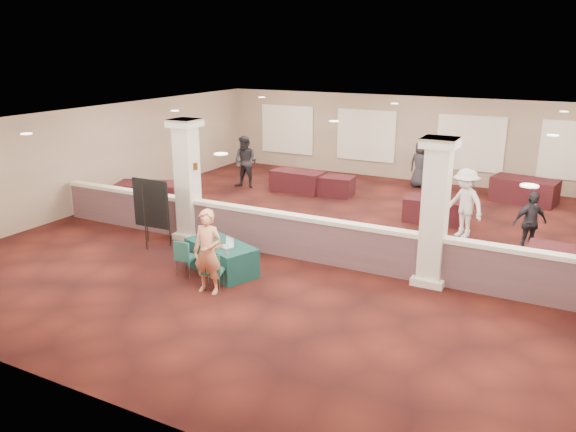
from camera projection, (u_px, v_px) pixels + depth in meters
The scene contains 33 objects.
ground at pixel (331, 241), 14.94m from camera, with size 16.00×16.00×0.00m, color #471811.
wall_back at pixel (416, 139), 21.25m from camera, with size 16.00×0.04×3.20m, color gray.
wall_front at pixel (101, 304), 7.69m from camera, with size 16.00×0.04×3.20m, color gray.
wall_left at pixel (104, 156), 18.02m from camera, with size 0.04×16.00×3.20m, color gray.
ceiling at pixel (334, 120), 14.00m from camera, with size 16.00×16.00×0.02m, color white.
partition_wall at pixel (307, 237), 13.50m from camera, with size 15.60×0.28×1.10m.
column_left at pixel (187, 179), 14.74m from camera, with size 0.72×0.72×3.20m.
column_right at pixel (435, 211), 11.86m from camera, with size 0.72×0.72×3.20m.
sconce_left at pixel (178, 164), 14.76m from camera, with size 0.12×0.12×0.18m.
sconce_right at pixel (195, 166), 14.51m from camera, with size 0.12×0.12×0.18m.
near_table at pixel (222, 257), 12.86m from camera, with size 1.76×0.88×0.68m, color #0E3635.
conf_chair_main at pixel (212, 269), 11.79m from camera, with size 0.53×0.54×0.85m.
conf_chair_side at pixel (185, 255), 12.57m from camera, with size 0.44×0.44×0.84m.
easel_board at pixel (151, 204), 14.24m from camera, with size 1.05×0.54×1.78m.
woman at pixel (208, 252), 11.61m from camera, with size 0.65×0.43×1.81m, color #EA9A65.
far_table_front_left at pixel (149, 195), 17.96m from camera, with size 1.99×0.99×0.81m, color black.
far_table_front_center at pixel (434, 210), 16.49m from camera, with size 1.72×0.86×0.70m, color black.
far_table_front_right at pixel (566, 262), 12.60m from camera, with size 1.63×0.81×0.66m, color black.
far_table_back_left at pixel (298, 181), 19.92m from camera, with size 1.84×0.92×0.74m, color black.
far_table_back_center at pixel (329, 185), 19.49m from camera, with size 1.65×0.82×0.67m, color black.
far_table_back_right at pixel (524, 191), 18.50m from camera, with size 2.02×1.01×0.82m, color black.
attendee_a at pixel (246, 162), 20.33m from camera, with size 0.90×0.50×1.88m, color black.
attendee_b at pixel (465, 203), 15.04m from camera, with size 1.21×0.55×1.88m, color silver.
attendee_c at pixel (530, 223), 13.89m from camera, with size 0.93×0.44×1.58m, color black.
attendee_d at pixel (420, 164), 20.41m from camera, with size 0.84×0.45×1.70m, color black.
laptop_base at pixel (226, 247), 12.53m from camera, with size 0.31×0.21×0.02m, color silver.
laptop_screen at pixel (230, 241), 12.56m from camera, with size 0.31×0.01×0.20m, color silver.
screen_glow at pixel (230, 242), 12.56m from camera, with size 0.28×0.00×0.18m, color silver.
knitting at pixel (214, 246), 12.58m from camera, with size 0.37×0.28×0.03m, color orange.
yarn_cream at pixel (205, 237), 13.06m from camera, with size 0.10×0.10×0.10m, color beige.
yarn_red at pixel (207, 234), 13.25m from camera, with size 0.09×0.09×0.09m, color maroon.
yarn_grey at pixel (215, 236), 13.12m from camera, with size 0.10×0.10×0.10m, color #4B4B50.
scissors at pixel (227, 253), 12.16m from camera, with size 0.11×0.03×0.01m, color red.
Camera 1 is at (5.53, -13.01, 4.99)m, focal length 35.00 mm.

